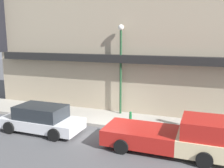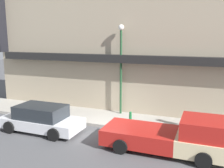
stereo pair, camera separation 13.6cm
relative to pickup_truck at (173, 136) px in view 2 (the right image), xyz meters
The scene contains 7 objects.
ground_plane 4.43m from the pickup_truck, 157.91° to the left, with size 80.00×80.00×0.00m, color #4C4C4F.
sidewalk 5.12m from the pickup_truck, 142.85° to the left, with size 36.00×2.85×0.17m.
building 8.57m from the pickup_truck, 124.24° to the left, with size 19.80×3.80×11.34m.
pickup_truck is the anchor object (origin of this frame).
parked_car 7.13m from the pickup_truck, behind, with size 4.56×2.08×1.45m.
fire_hydrant 3.77m from the pickup_truck, 137.56° to the left, with size 0.16×0.16×0.70m.
street_lamp 6.44m from the pickup_truck, 133.72° to the left, with size 0.36×0.36×5.73m.
Camera 2 is at (5.31, -12.49, 5.12)m, focal length 40.00 mm.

